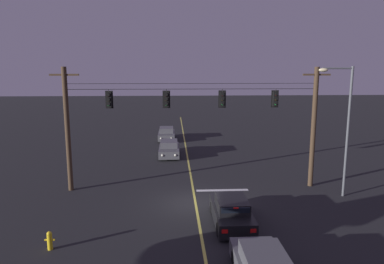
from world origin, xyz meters
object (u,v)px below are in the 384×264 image
car_waiting_near_lane (231,212)px  car_oncoming_trailing (167,134)px  car_oncoming_lead (169,149)px  street_lamp_corner (344,120)px  fire_hydrant (50,240)px  traffic_light_leftmost (109,100)px  traffic_light_right_inner (276,99)px  traffic_light_left_inner (166,99)px  traffic_light_centre (222,99)px

car_waiting_near_lane → car_oncoming_trailing: bearing=99.3°
car_oncoming_lead → street_lamp_corner: bearing=-46.3°
car_waiting_near_lane → fire_hydrant: size_ratio=5.15×
street_lamp_corner → traffic_light_leftmost: bearing=171.9°
traffic_light_right_inner → car_oncoming_trailing: bearing=113.8°
car_oncoming_lead → street_lamp_corner: size_ratio=0.55×
traffic_light_left_inner → traffic_light_centre: bearing=0.0°
car_oncoming_trailing → traffic_light_leftmost: bearing=-101.1°
traffic_light_right_inner → street_lamp_corner: 4.28m
traffic_light_leftmost → street_lamp_corner: bearing=-8.1°
street_lamp_corner → car_oncoming_trailing: bearing=120.3°
traffic_light_left_inner → street_lamp_corner: street_lamp_corner is taller
traffic_light_leftmost → traffic_light_left_inner: size_ratio=1.00×
traffic_light_right_inner → car_oncoming_lead: size_ratio=0.28×
traffic_light_leftmost → traffic_light_right_inner: same height
traffic_light_right_inner → traffic_light_leftmost: bearing=180.0°
traffic_light_leftmost → car_oncoming_lead: (3.65, 9.10, -5.25)m
car_oncoming_lead → traffic_light_centre: bearing=-68.6°
traffic_light_leftmost → car_oncoming_lead: traffic_light_leftmost is taller
traffic_light_left_inner → traffic_light_right_inner: 7.05m
traffic_light_right_inner → car_oncoming_lead: 12.64m
traffic_light_right_inner → car_oncoming_trailing: size_ratio=0.28×
traffic_light_leftmost → car_waiting_near_lane: bearing=-39.1°
traffic_light_right_inner → car_oncoming_lead: (-7.02, 9.10, -5.25)m
car_oncoming_lead → fire_hydrant: (-5.04, -16.94, -0.21)m
street_lamp_corner → traffic_light_right_inner: bearing=150.7°
traffic_light_left_inner → car_oncoming_lead: (0.03, 9.10, -5.25)m
traffic_light_right_inner → fire_hydrant: (-12.06, -7.84, -5.46)m
car_oncoming_lead → traffic_light_left_inner: bearing=-90.2°
traffic_light_left_inner → traffic_light_centre: (3.59, 0.00, 0.00)m
car_waiting_near_lane → car_oncoming_trailing: same height
car_waiting_near_lane → traffic_light_centre: bearing=87.3°
traffic_light_leftmost → car_oncoming_trailing: size_ratio=0.28×
car_oncoming_lead → car_waiting_near_lane: bearing=-77.4°
traffic_light_centre → car_oncoming_trailing: traffic_light_centre is taller
traffic_light_leftmost → traffic_light_right_inner: 10.67m
car_waiting_near_lane → street_lamp_corner: (7.33, 3.62, 4.14)m
fire_hydrant → traffic_light_right_inner: bearing=33.0°
traffic_light_leftmost → traffic_light_right_inner: (10.67, 0.00, 0.00)m
car_oncoming_lead → car_oncoming_trailing: same height
car_waiting_near_lane → street_lamp_corner: 9.17m
car_waiting_near_lane → street_lamp_corner: size_ratio=0.54×
traffic_light_centre → street_lamp_corner: street_lamp_corner is taller
car_waiting_near_lane → fire_hydrant: bearing=-165.3°
car_waiting_near_lane → traffic_light_leftmost: bearing=140.9°
street_lamp_corner → traffic_light_left_inner: bearing=169.2°
fire_hydrant → street_lamp_corner: bearing=20.3°
traffic_light_leftmost → traffic_light_centre: 7.21m
car_waiting_near_lane → car_oncoming_lead: size_ratio=0.98×
traffic_light_left_inner → car_waiting_near_lane: traffic_light_left_inner is taller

